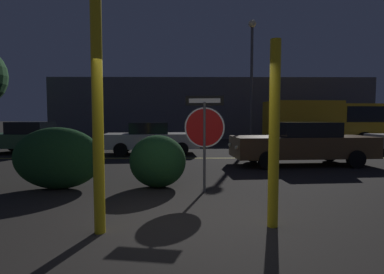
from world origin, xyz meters
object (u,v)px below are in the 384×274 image
(passing_car_2, at_px, (151,138))
(hedge_bush_1, at_px, (58,158))
(delivery_truck, at_px, (324,120))
(street_lamp, at_px, (252,66))
(stop_sign, at_px, (205,126))
(yellow_pole_left, at_px, (98,116))
(yellow_pole_right, at_px, (274,135))
(passing_car_3, at_px, (302,144))
(passing_car_1, at_px, (29,138))
(hedge_bush_2, at_px, (158,161))

(passing_car_2, bearing_deg, hedge_bush_1, -16.47)
(delivery_truck, relative_size, street_lamp, 0.94)
(stop_sign, relative_size, yellow_pole_left, 0.64)
(stop_sign, relative_size, yellow_pole_right, 0.76)
(stop_sign, relative_size, passing_car_3, 0.43)
(passing_car_1, distance_m, passing_car_2, 5.79)
(yellow_pole_right, xyz_separation_m, passing_car_3, (2.71, 6.02, -0.66))
(passing_car_1, height_order, passing_car_2, passing_car_1)
(hedge_bush_1, bearing_deg, yellow_pole_right, -29.47)
(passing_car_2, bearing_deg, yellow_pole_left, -2.80)
(passing_car_3, bearing_deg, street_lamp, -1.52)
(passing_car_3, relative_size, street_lamp, 0.69)
(yellow_pole_left, distance_m, hedge_bush_2, 3.10)
(hedge_bush_1, height_order, street_lamp, street_lamp)
(passing_car_1, distance_m, street_lamp, 12.39)
(stop_sign, distance_m, street_lamp, 11.88)
(delivery_truck, distance_m, street_lamp, 5.76)
(delivery_truck, bearing_deg, hedge_bush_1, -48.81)
(hedge_bush_1, xyz_separation_m, street_lamp, (6.73, 10.68, 3.96))
(hedge_bush_1, relative_size, street_lamp, 0.28)
(passing_car_2, xyz_separation_m, street_lamp, (5.41, 3.80, 3.96))
(hedge_bush_2, distance_m, delivery_truck, 14.65)
(yellow_pole_right, distance_m, hedge_bush_1, 5.08)
(stop_sign, bearing_deg, delivery_truck, 64.11)
(yellow_pole_right, bearing_deg, delivery_truck, 63.22)
(hedge_bush_2, height_order, delivery_truck, delivery_truck)
(passing_car_1, bearing_deg, street_lamp, -71.47)
(hedge_bush_1, xyz_separation_m, passing_car_3, (7.10, 3.54, 0.03))
(hedge_bush_2, relative_size, delivery_truck, 0.20)
(yellow_pole_right, distance_m, passing_car_2, 9.87)
(passing_car_2, bearing_deg, passing_car_1, -97.93)
(passing_car_1, bearing_deg, yellow_pole_left, -146.67)
(delivery_truck, bearing_deg, stop_sign, -38.19)
(hedge_bush_1, relative_size, passing_car_2, 0.47)
(hedge_bush_2, height_order, street_lamp, street_lamp)
(passing_car_2, distance_m, delivery_truck, 11.21)
(hedge_bush_2, height_order, passing_car_2, passing_car_2)
(passing_car_1, height_order, delivery_truck, delivery_truck)
(yellow_pole_left, bearing_deg, passing_car_3, 49.63)
(passing_car_1, xyz_separation_m, passing_car_3, (11.56, -3.58, 0.03))
(yellow_pole_left, distance_m, passing_car_3, 8.25)
(stop_sign, height_order, passing_car_1, stop_sign)
(passing_car_3, bearing_deg, passing_car_1, 68.36)
(stop_sign, height_order, street_lamp, street_lamp)
(hedge_bush_2, bearing_deg, passing_car_3, 35.42)
(hedge_bush_1, distance_m, hedge_bush_2, 2.34)
(stop_sign, xyz_separation_m, passing_car_3, (3.66, 3.82, -0.72))
(yellow_pole_right, distance_m, delivery_truck, 15.73)
(yellow_pole_right, height_order, street_lamp, street_lamp)
(hedge_bush_1, xyz_separation_m, delivery_truck, (11.47, 11.56, 0.81))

